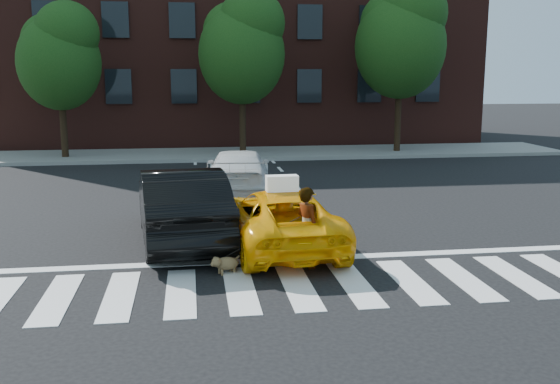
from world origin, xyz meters
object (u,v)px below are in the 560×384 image
Objects in this scene: tree_left at (60,53)px; white_suv at (238,172)px; taxi at (281,218)px; black_sedan at (182,205)px; dog at (225,263)px; tree_mid at (243,43)px; woman at (307,227)px; tree_right at (402,35)px.

white_suv is at bearing -52.12° from tree_left.
taxi is 0.92× the size of black_sedan.
white_suv is 8.14× the size of dog.
black_sedan reaches higher than dog.
taxi is at bearing 26.70° from dog.
woman is at bearing -90.62° from tree_mid.
woman is at bearing 100.76° from white_suv.
tree_right is 5.00× the size of woman.
dog is at bearing -118.52° from tree_right.
dog is at bearing 88.78° from white_suv.
dog is (-8.75, -16.10, -5.06)m from tree_right.
tree_right is 17.25m from black_sedan.
tree_mid is 4.61× the size of woman.
tree_mid is at bearing -0.00° from tree_left.
taxi is at bearing -12.53° from woman.
tree_left is at bearing -0.11° from woman.
tree_mid reaches higher than black_sedan.
dog is at bearing -70.34° from tree_left.
dog is at bearing 101.91° from black_sedan.
tree_left is 17.62m from dog.
tree_right is at bearing -49.14° from woman.
tree_right reaches higher than woman.
tree_mid reaches higher than white_suv.
tree_left is 16.55m from taxi.
dog is at bearing 72.60° from woman.
tree_left is 1.40× the size of white_suv.
tree_right reaches higher than taxi.
tree_left is at bearing -67.08° from taxi.
tree_left reaches higher than taxi.
white_suv is 7.67m from dog.
black_sedan is 2.62m from dog.
woman is at bearing -65.25° from tree_left.
tree_right is 18.01m from woman.
black_sedan reaches higher than white_suv.
tree_mid is (7.50, -0.00, 0.41)m from tree_left.
tree_right is 1.57× the size of black_sedan.
black_sedan is 3.19× the size of woman.
tree_left reaches higher than woman.
woman is 1.69m from dog.
woman is at bearing -114.29° from tree_right.
tree_mid is 7.01m from tree_right.
black_sedan is (-9.53, -13.67, -4.45)m from tree_right.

